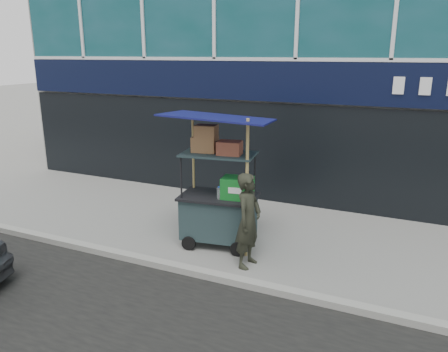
% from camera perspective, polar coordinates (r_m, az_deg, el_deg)
% --- Properties ---
extents(ground, '(80.00, 80.00, 0.00)m').
position_cam_1_polar(ground, '(7.41, 0.00, -12.79)').
color(ground, gray).
rests_on(ground, ground).
extents(curb, '(80.00, 0.18, 0.12)m').
position_cam_1_polar(curb, '(7.22, -0.67, -13.07)').
color(curb, gray).
rests_on(curb, ground).
extents(vendor_cart, '(2.06, 1.59, 2.55)m').
position_cam_1_polar(vendor_cart, '(8.15, -0.57, -3.18)').
color(vendor_cart, '#182529').
rests_on(vendor_cart, ground).
extents(vendor_man, '(0.45, 0.63, 1.65)m').
position_cam_1_polar(vendor_man, '(7.39, 3.20, -5.83)').
color(vendor_man, black).
rests_on(vendor_man, ground).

